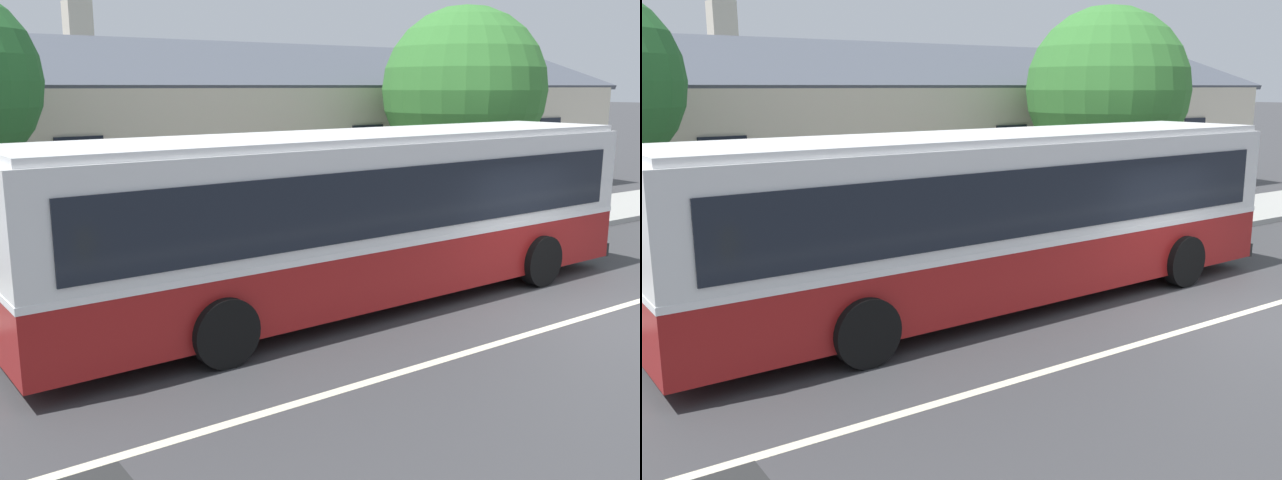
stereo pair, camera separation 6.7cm
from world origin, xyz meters
TOP-DOWN VIEW (x-y plane):
  - ground_plane at (0.00, 0.00)m, footprint 300.00×300.00m
  - sidewalk_far at (0.00, 6.00)m, footprint 60.00×3.00m
  - lane_divider_stripe at (0.00, 0.00)m, footprint 60.00×0.16m
  - community_building at (2.57, 13.91)m, footprint 24.37×8.94m
  - transit_bus at (-2.98, 2.90)m, footprint 12.09×2.96m
  - street_tree_primary at (4.00, 7.10)m, footprint 4.45×4.45m
  - bus_stop_sign at (2.55, 4.99)m, footprint 0.36×0.07m

SIDE VIEW (x-z plane):
  - ground_plane at x=0.00m, z-range 0.00..0.00m
  - lane_divider_stripe at x=0.00m, z-range 0.00..0.01m
  - sidewalk_far at x=0.00m, z-range 0.00..0.15m
  - bus_stop_sign at x=2.55m, z-range 0.44..2.84m
  - transit_bus at x=-2.98m, z-range 0.12..3.17m
  - community_building at x=2.57m, z-range -1.12..5.13m
  - street_tree_primary at x=4.00m, z-range 0.74..6.70m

